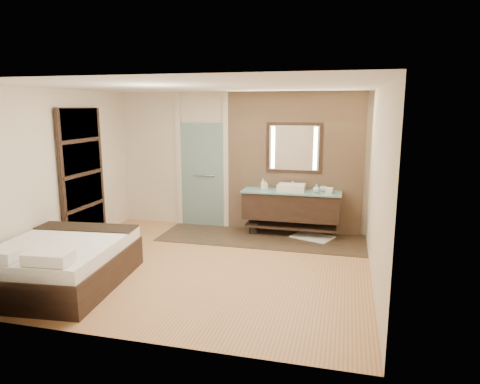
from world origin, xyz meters
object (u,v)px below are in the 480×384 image
(vanity, at_px, (291,206))
(mirror_unit, at_px, (294,148))
(waste_bin, at_px, (254,228))
(bed, at_px, (61,263))

(vanity, height_order, mirror_unit, mirror_unit)
(vanity, bearing_deg, waste_bin, -174.45)
(mirror_unit, bearing_deg, waste_bin, -156.37)
(mirror_unit, bearing_deg, vanity, -90.00)
(mirror_unit, bearing_deg, bed, -129.68)
(bed, relative_size, waste_bin, 8.68)
(waste_bin, bearing_deg, mirror_unit, 23.63)
(vanity, bearing_deg, mirror_unit, 90.00)
(vanity, relative_size, waste_bin, 7.72)
(vanity, relative_size, bed, 0.89)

